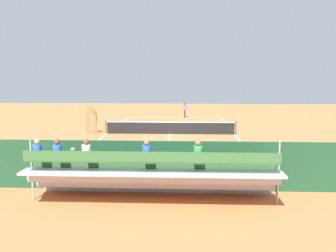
{
  "coord_description": "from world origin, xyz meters",
  "views": [
    {
      "loc": [
        -1.15,
        28.44,
        4.65
      ],
      "look_at": [
        0.0,
        4.0,
        1.2
      ],
      "focal_mm": 39.3,
      "sensor_mm": 36.0,
      "label": 1
    }
  ],
  "objects_px": {
    "umpire_chair": "(91,117)",
    "courtside_bench": "(231,172)",
    "tennis_net": "(170,128)",
    "equipment_bag": "(187,181)",
    "tennis_racket": "(181,117)",
    "tennis_ball_near": "(160,121)",
    "bleacher_stand": "(150,175)",
    "tennis_player": "(185,108)"
  },
  "relations": [
    {
      "from": "equipment_bag",
      "to": "tennis_racket",
      "type": "relative_size",
      "value": 1.54
    },
    {
      "from": "tennis_net",
      "to": "tennis_player",
      "type": "height_order",
      "value": "tennis_player"
    },
    {
      "from": "tennis_net",
      "to": "equipment_bag",
      "type": "relative_size",
      "value": 11.44
    },
    {
      "from": "bleacher_stand",
      "to": "equipment_bag",
      "type": "bearing_deg",
      "value": -124.7
    },
    {
      "from": "equipment_bag",
      "to": "tennis_racket",
      "type": "xyz_separation_m",
      "value": [
        0.58,
        -24.64,
        -0.16
      ]
    },
    {
      "from": "equipment_bag",
      "to": "tennis_ball_near",
      "type": "xyz_separation_m",
      "value": [
        2.64,
        -21.51,
        -0.15
      ]
    },
    {
      "from": "bleacher_stand",
      "to": "tennis_ball_near",
      "type": "xyz_separation_m",
      "value": [
        1.25,
        -23.51,
        -0.95
      ]
    },
    {
      "from": "courtside_bench",
      "to": "tennis_racket",
      "type": "relative_size",
      "value": 3.07
    },
    {
      "from": "equipment_bag",
      "to": "bleacher_stand",
      "type": "bearing_deg",
      "value": 55.3
    },
    {
      "from": "tennis_net",
      "to": "courtside_bench",
      "type": "xyz_separation_m",
      "value": [
        -3.09,
        13.27,
        0.06
      ]
    },
    {
      "from": "bleacher_stand",
      "to": "tennis_ball_near",
      "type": "height_order",
      "value": "bleacher_stand"
    },
    {
      "from": "bleacher_stand",
      "to": "tennis_player",
      "type": "distance_m",
      "value": 26.57
    },
    {
      "from": "courtside_bench",
      "to": "tennis_ball_near",
      "type": "height_order",
      "value": "courtside_bench"
    },
    {
      "from": "tennis_net",
      "to": "tennis_ball_near",
      "type": "relative_size",
      "value": 156.06
    },
    {
      "from": "tennis_racket",
      "to": "equipment_bag",
      "type": "bearing_deg",
      "value": 91.34
    },
    {
      "from": "umpire_chair",
      "to": "tennis_player",
      "type": "relative_size",
      "value": 1.11
    },
    {
      "from": "tennis_net",
      "to": "tennis_player",
      "type": "bearing_deg",
      "value": -95.62
    },
    {
      "from": "tennis_racket",
      "to": "tennis_ball_near",
      "type": "height_order",
      "value": "tennis_ball_near"
    },
    {
      "from": "courtside_bench",
      "to": "tennis_player",
      "type": "bearing_deg",
      "value": -85.32
    },
    {
      "from": "courtside_bench",
      "to": "equipment_bag",
      "type": "xyz_separation_m",
      "value": [
        1.84,
        0.13,
        -0.38
      ]
    },
    {
      "from": "umpire_chair",
      "to": "tennis_ball_near",
      "type": "relative_size",
      "value": 32.42
    },
    {
      "from": "tennis_net",
      "to": "tennis_player",
      "type": "distance_m",
      "value": 11.2
    },
    {
      "from": "umpire_chair",
      "to": "tennis_player",
      "type": "bearing_deg",
      "value": -122.88
    },
    {
      "from": "umpire_chair",
      "to": "tennis_ball_near",
      "type": "distance_m",
      "value": 9.64
    },
    {
      "from": "tennis_player",
      "to": "tennis_racket",
      "type": "relative_size",
      "value": 3.29
    },
    {
      "from": "tennis_net",
      "to": "tennis_ball_near",
      "type": "xyz_separation_m",
      "value": [
        1.39,
        -8.11,
        -0.47
      ]
    },
    {
      "from": "bleacher_stand",
      "to": "tennis_player",
      "type": "xyz_separation_m",
      "value": [
        -1.23,
        -26.54,
        0.03
      ]
    },
    {
      "from": "bleacher_stand",
      "to": "courtside_bench",
      "type": "distance_m",
      "value": 3.89
    },
    {
      "from": "courtside_bench",
      "to": "tennis_ball_near",
      "type": "xyz_separation_m",
      "value": [
        4.48,
        -21.38,
        -0.53
      ]
    },
    {
      "from": "tennis_ball_near",
      "to": "tennis_player",
      "type": "bearing_deg",
      "value": -129.32
    },
    {
      "from": "umpire_chair",
      "to": "courtside_bench",
      "type": "distance_m",
      "value": 16.1
    },
    {
      "from": "umpire_chair",
      "to": "bleacher_stand",
      "type": "bearing_deg",
      "value": 111.68
    },
    {
      "from": "equipment_bag",
      "to": "tennis_racket",
      "type": "bearing_deg",
      "value": -88.66
    },
    {
      "from": "tennis_net",
      "to": "tennis_racket",
      "type": "xyz_separation_m",
      "value": [
        -0.67,
        -11.24,
        -0.49
      ]
    },
    {
      "from": "umpire_chair",
      "to": "equipment_bag",
      "type": "height_order",
      "value": "umpire_chair"
    },
    {
      "from": "bleacher_stand",
      "to": "tennis_racket",
      "type": "height_order",
      "value": "bleacher_stand"
    },
    {
      "from": "courtside_bench",
      "to": "tennis_player",
      "type": "relative_size",
      "value": 0.93
    },
    {
      "from": "bleacher_stand",
      "to": "tennis_ball_near",
      "type": "distance_m",
      "value": 23.57
    },
    {
      "from": "umpire_chair",
      "to": "equipment_bag",
      "type": "bearing_deg",
      "value": 119.35
    },
    {
      "from": "tennis_net",
      "to": "umpire_chair",
      "type": "relative_size",
      "value": 4.81
    },
    {
      "from": "courtside_bench",
      "to": "tennis_racket",
      "type": "distance_m",
      "value": 24.64
    },
    {
      "from": "tennis_player",
      "to": "tennis_ball_near",
      "type": "xyz_separation_m",
      "value": [
        2.48,
        3.03,
        -0.98
      ]
    }
  ]
}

